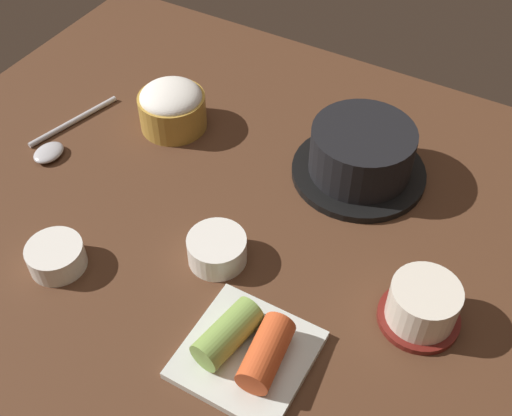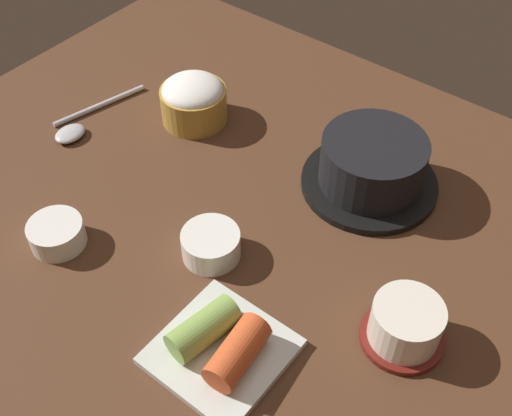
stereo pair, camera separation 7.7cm
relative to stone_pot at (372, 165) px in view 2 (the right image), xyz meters
The scene contains 8 objects.
dining_table 16.62cm from the stone_pot, 127.07° to the right, with size 100.00×76.00×2.00cm, color #4C2D1C.
stone_pot is the anchor object (origin of this frame).
rice_bowl 27.97cm from the stone_pot, behind, with size 9.68×9.68×6.87cm.
tea_cup_with_saucer 23.57cm from the stone_pot, 50.45° to the right, with size 9.12×9.12×5.60cm.
banchan_cup_center 23.63cm from the stone_pot, 112.18° to the right, with size 7.09×7.09×3.50cm.
kimchi_plate 31.64cm from the stone_pot, 88.47° to the right, with size 13.02×13.02×4.58cm.
side_bowl_near 40.52cm from the stone_pot, 127.88° to the right, with size 6.75×6.75×3.19cm.
spoon 42.69cm from the stone_pot, 158.49° to the right, with size 5.90×17.13×1.35cm.
Camera 2 is at (34.53, -43.73, 61.55)cm, focal length 44.28 mm.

